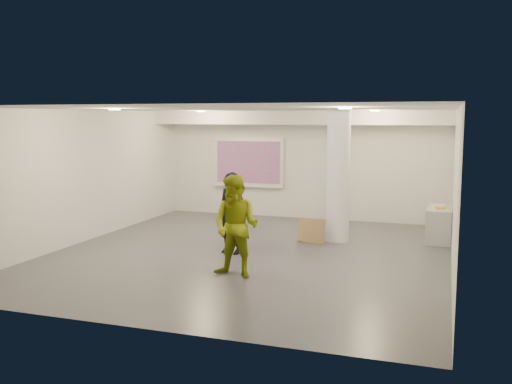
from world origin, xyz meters
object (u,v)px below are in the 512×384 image
(column, at_px, (338,176))
(projection_screen, at_px, (248,163))
(man, at_px, (236,226))
(credenza, at_px, (439,224))
(woman, at_px, (231,213))

(column, xyz_separation_m, projection_screen, (-3.10, 2.65, 0.03))
(column, height_order, man, column)
(credenza, bearing_deg, man, -127.11)
(woman, distance_m, man, 1.78)
(credenza, bearing_deg, column, -159.16)
(projection_screen, xyz_separation_m, woman, (1.22, -4.54, -0.68))
(projection_screen, xyz_separation_m, credenza, (5.32, -1.85, -1.14))
(projection_screen, relative_size, credenza, 1.57)
(column, distance_m, man, 3.75)
(column, height_order, projection_screen, column)
(credenza, xyz_separation_m, man, (-3.38, -4.32, 0.52))
(projection_screen, relative_size, man, 1.15)
(column, xyz_separation_m, woman, (-1.88, -1.89, -0.65))
(credenza, xyz_separation_m, woman, (-4.10, -2.69, 0.46))
(man, bearing_deg, woman, 121.20)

